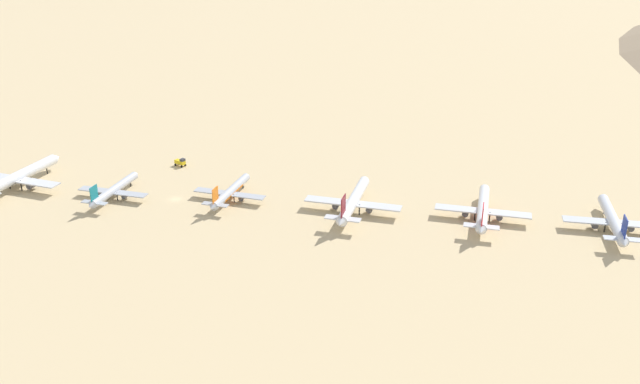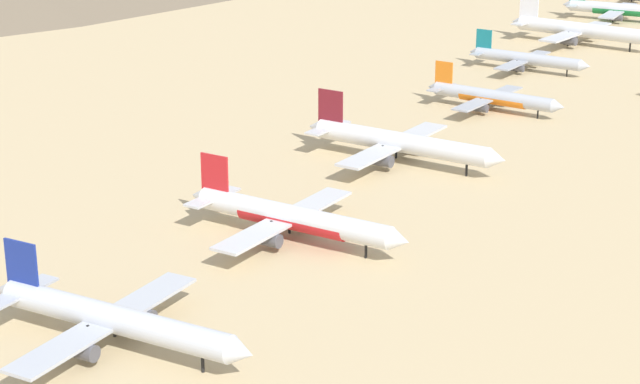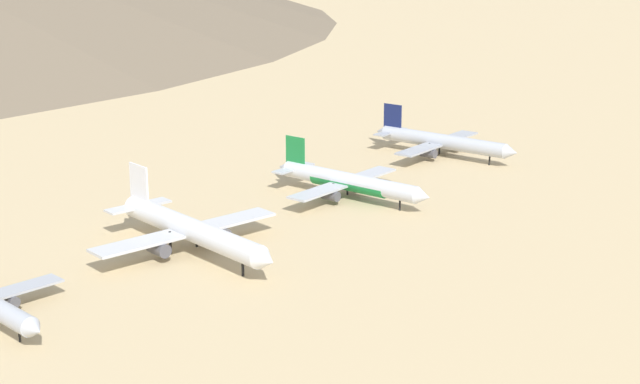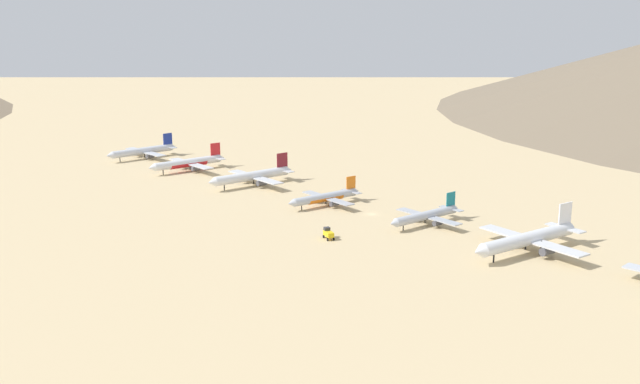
% 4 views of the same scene
% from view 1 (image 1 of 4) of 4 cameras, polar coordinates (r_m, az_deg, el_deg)
% --- Properties ---
extents(ground_plane, '(2036.89, 2036.89, 0.00)m').
position_cam_1_polar(ground_plane, '(287.40, -11.97, -0.59)').
color(ground_plane, tan).
extents(parked_jet_0, '(44.37, 36.12, 12.79)m').
position_cam_1_polar(parked_jet_0, '(275.72, 23.23, -2.15)').
color(parked_jet_0, silver).
rests_on(parked_jet_0, ground).
extents(parked_jet_1, '(44.82, 36.35, 12.94)m').
position_cam_1_polar(parked_jet_1, '(269.78, 13.44, -1.36)').
color(parked_jet_1, silver).
rests_on(parked_jet_1, ground).
extents(parked_jet_2, '(47.36, 38.36, 13.69)m').
position_cam_1_polar(parked_jet_2, '(268.73, 2.81, -0.73)').
color(parked_jet_2, silver).
rests_on(parked_jet_2, ground).
extents(parked_jet_3, '(37.65, 30.52, 10.87)m').
position_cam_1_polar(parked_jet_3, '(281.61, -7.48, 0.03)').
color(parked_jet_3, '#B2B7C1').
rests_on(parked_jet_3, ground).
extents(parked_jet_4, '(37.32, 30.22, 10.79)m').
position_cam_1_polar(parked_jet_4, '(293.38, -16.81, 0.17)').
color(parked_jet_4, '#B2B7C1').
rests_on(parked_jet_4, ground).
extents(parked_jet_5, '(50.95, 41.41, 14.69)m').
position_cam_1_polar(parked_jet_5, '(317.69, -23.86, 1.16)').
color(parked_jet_5, silver).
rests_on(parked_jet_5, ground).
extents(service_truck, '(4.06, 5.65, 3.90)m').
position_cam_1_polar(service_truck, '(321.85, -11.57, 2.48)').
color(service_truck, yellow).
rests_on(service_truck, ground).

